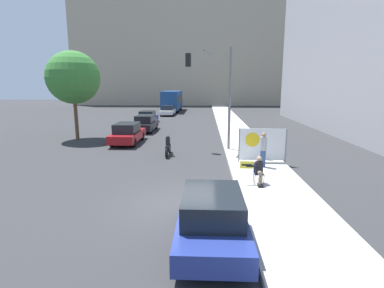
{
  "coord_description": "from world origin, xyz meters",
  "views": [
    {
      "loc": [
        0.91,
        -10.13,
        4.24
      ],
      "look_at": [
        0.24,
        4.69,
        1.33
      ],
      "focal_mm": 28.0,
      "sensor_mm": 36.0,
      "label": 1
    }
  ],
  "objects": [
    {
      "name": "jogger_on_sidewalk",
      "position": [
        3.83,
        4.77,
        1.07
      ],
      "size": [
        0.34,
        0.34,
        1.75
      ],
      "rotation": [
        0.0,
        0.0,
        2.54
      ],
      "color": "#334775",
      "rests_on": "sidewalk_curb"
    },
    {
      "name": "car_on_road_nearest",
      "position": [
        -4.87,
        11.56,
        0.75
      ],
      "size": [
        1.78,
        4.58,
        1.52
      ],
      "color": "maroon",
      "rests_on": "ground_plane"
    },
    {
      "name": "car_on_road_midblock",
      "position": [
        -4.72,
        17.49,
        0.76
      ],
      "size": [
        1.75,
        4.57,
        1.53
      ],
      "color": "black",
      "rests_on": "ground_plane"
    },
    {
      "name": "motorcycle_on_road",
      "position": [
        -1.38,
        7.78,
        0.54
      ],
      "size": [
        0.28,
        2.07,
        1.24
      ],
      "color": "black",
      "rests_on": "ground_plane"
    },
    {
      "name": "seated_protester",
      "position": [
        3.15,
        2.01,
        0.79
      ],
      "size": [
        1.0,
        0.77,
        1.17
      ],
      "rotation": [
        0.0,
        0.0,
        -0.24
      ],
      "color": "#474C56",
      "rests_on": "sidewalk_curb"
    },
    {
      "name": "traffic_light_pole",
      "position": [
        1.49,
        9.31,
        4.44
      ],
      "size": [
        2.92,
        2.68,
        6.39
      ],
      "color": "slate",
      "rests_on": "sidewalk_curb"
    },
    {
      "name": "parked_car_curbside",
      "position": [
        1.11,
        -2.51,
        0.73
      ],
      "size": [
        1.83,
        4.3,
        1.46
      ],
      "color": "navy",
      "rests_on": "ground_plane"
    },
    {
      "name": "pedestrian_behind",
      "position": [
        4.04,
        6.5,
        1.02
      ],
      "size": [
        0.34,
        0.34,
        1.67
      ],
      "rotation": [
        0.0,
        0.0,
        4.87
      ],
      "color": "#756651",
      "rests_on": "sidewalk_curb"
    },
    {
      "name": "car_on_road_far_lane",
      "position": [
        -4.5,
        32.89,
        0.72
      ],
      "size": [
        1.85,
        4.78,
        1.44
      ],
      "color": "silver",
      "rests_on": "ground_plane"
    },
    {
      "name": "protest_banner",
      "position": [
        3.95,
        5.72,
        1.14
      ],
      "size": [
        2.54,
        0.06,
        1.83
      ],
      "color": "slate",
      "rests_on": "sidewalk_curb"
    },
    {
      "name": "sidewalk_curb",
      "position": [
        3.68,
        15.0,
        0.09
      ],
      "size": [
        3.03,
        90.0,
        0.17
      ],
      "primitive_type": "cube",
      "color": "#B7B2A8",
      "rests_on": "ground_plane"
    },
    {
      "name": "street_tree_near_curb",
      "position": [
        -9.34,
        13.07,
        4.83
      ],
      "size": [
        4.06,
        4.06,
        6.87
      ],
      "color": "brown",
      "rests_on": "ground_plane"
    },
    {
      "name": "ground_plane",
      "position": [
        0.0,
        0.0,
        0.0
      ],
      "size": [
        160.0,
        160.0,
        0.0
      ],
      "primitive_type": "plane",
      "color": "#303033"
    },
    {
      "name": "city_bus_on_road",
      "position": [
        -4.65,
        39.96,
        1.91
      ],
      "size": [
        2.59,
        10.19,
        3.33
      ],
      "color": "navy",
      "rests_on": "ground_plane"
    },
    {
      "name": "building_backdrop_far",
      "position": [
        -2.0,
        60.2,
        11.46
      ],
      "size": [
        52.0,
        12.0,
        22.92
      ],
      "color": "tan",
      "rests_on": "ground_plane"
    },
    {
      "name": "car_on_road_distant",
      "position": [
        -5.67,
        23.57,
        0.71
      ],
      "size": [
        1.74,
        4.5,
        1.42
      ],
      "color": "navy",
      "rests_on": "ground_plane"
    }
  ]
}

